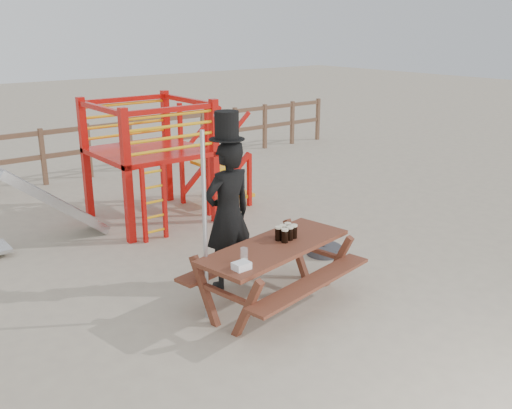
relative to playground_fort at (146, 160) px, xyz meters
The scene contains 10 objects.
ground 3.74m from the playground_fort, 91.99° to the right, with size 60.00×60.00×0.00m, color tan.
back_fence 3.44m from the playground_fort, 92.08° to the left, with size 15.09×0.09×1.20m.
playground_fort is the anchor object (origin of this frame).
picnic_table 3.80m from the playground_fort, 94.43° to the right, with size 2.19×1.69×0.77m.
man_with_hat 3.01m from the playground_fort, 98.10° to the right, with size 0.72×0.49×2.28m.
metal_pole 3.70m from the playground_fort, 107.72° to the right, with size 0.05×0.05×2.20m, color #B2B2B7.
parasol_base 3.41m from the playground_fort, 66.45° to the right, with size 0.52×0.52×0.22m.
paper_bag 4.20m from the playground_fort, 104.16° to the right, with size 0.18×0.14×0.08m, color white.
stout_pints 3.69m from the playground_fort, 91.00° to the right, with size 0.28×0.22×0.17m.
empty_glasses 4.00m from the playground_fort, 102.50° to the right, with size 0.08×0.08×0.15m.
Camera 1 is at (-4.23, -4.95, 3.26)m, focal length 40.00 mm.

